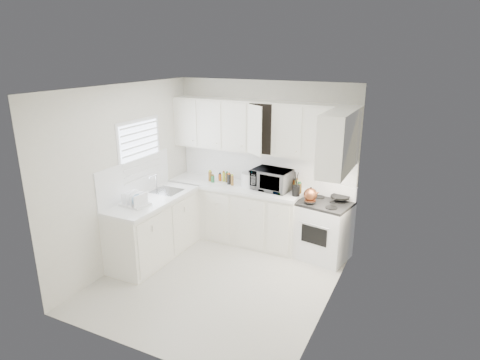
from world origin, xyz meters
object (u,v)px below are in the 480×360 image
Objects in this scene: utensil_crock at (296,184)px; dish_rack at (134,198)px; rice_cooker at (250,178)px; stove at (324,223)px; microwave at (272,177)px; tea_kettle at (311,194)px.

utensil_crock is 2.35m from dish_rack.
utensil_crock is (0.81, -0.10, 0.06)m from rice_cooker.
dish_rack is at bearing -144.52° from utensil_crock.
utensil_crock is at bearing -17.99° from rice_cooker.
microwave reaches higher than stove.
microwave is at bearing 165.76° from utensil_crock.
tea_kettle is 0.41× the size of microwave.
rice_cooker reaches higher than stove.
tea_kettle is at bearing -10.57° from microwave.
microwave is at bearing 50.29° from dish_rack.
tea_kettle is at bearing -21.42° from utensil_crock.
dish_rack is at bearing -128.76° from microwave.
stove is at bearing 44.74° from tea_kettle.
stove is at bearing -12.72° from rice_cooker.
dish_rack is at bearing -146.61° from tea_kettle.
rice_cooker is 1.84m from dish_rack.
microwave reaches higher than utensil_crock.
stove is 4.68× the size of tea_kettle.
utensil_crock reaches higher than stove.
dish_rack reaches higher than stove.
stove is at bearing 36.70° from dish_rack.
microwave reaches higher than dish_rack.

